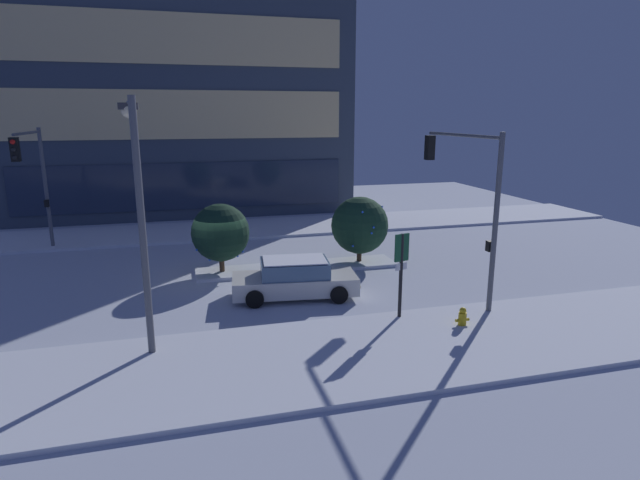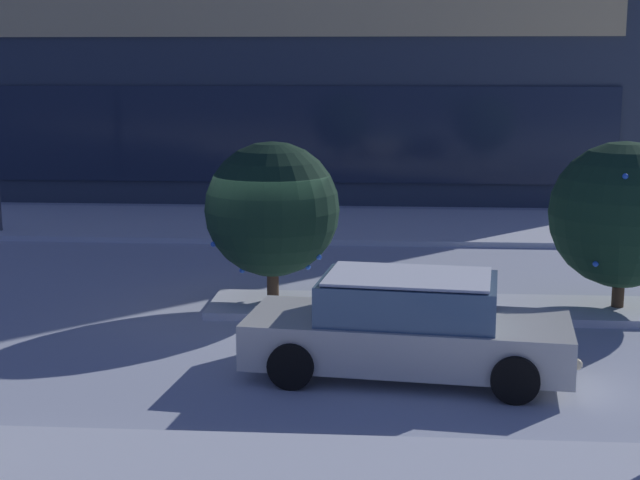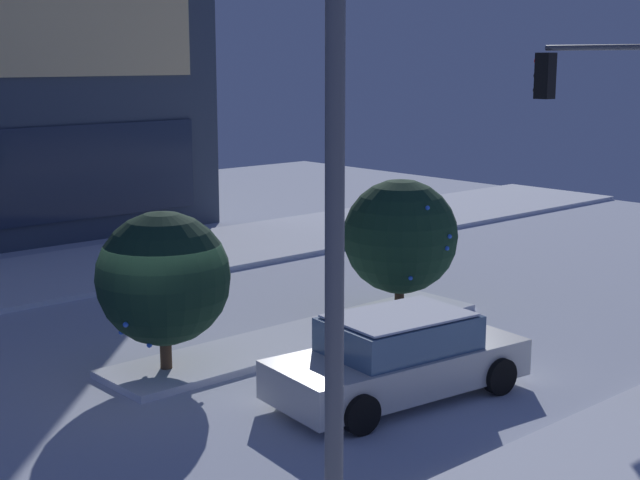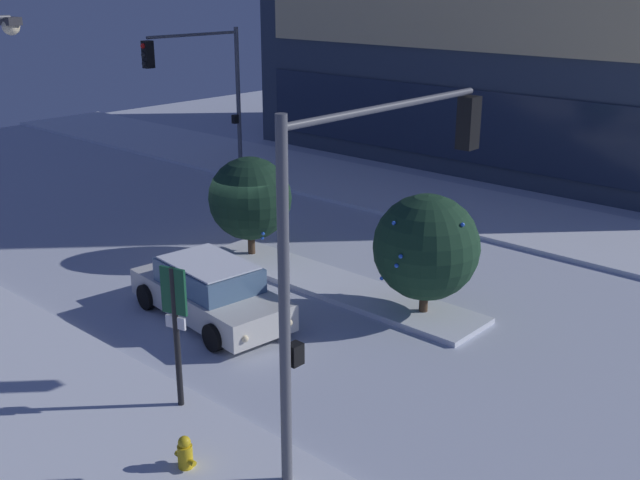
{
  "view_description": "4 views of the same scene",
  "coord_description": "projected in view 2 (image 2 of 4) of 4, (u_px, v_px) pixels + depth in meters",
  "views": [
    {
      "loc": [
        -1.4,
        -21.93,
        6.79
      ],
      "look_at": [
        3.95,
        -2.32,
        1.87
      ],
      "focal_mm": 29.27,
      "sensor_mm": 36.0,
      "label": 1
    },
    {
      "loc": [
        2.3,
        -16.93,
        4.54
      ],
      "look_at": [
        1.14,
        -0.57,
        1.43
      ],
      "focal_mm": 53.33,
      "sensor_mm": 36.0,
      "label": 2
    },
    {
      "loc": [
        -8.63,
        -14.05,
        5.83
      ],
      "look_at": [
        2.84,
        -1.23,
        2.43
      ],
      "focal_mm": 51.91,
      "sensor_mm": 36.0,
      "label": 3
    },
    {
      "loc": [
        16.27,
        -14.52,
        8.02
      ],
      "look_at": [
        4.73,
        -1.78,
        2.1
      ],
      "focal_mm": 42.64,
      "sensor_mm": 36.0,
      "label": 4
    }
  ],
  "objects": [
    {
      "name": "ground",
      "position": [
        261.0,
        309.0,
        17.6
      ],
      "size": [
        52.0,
        52.0,
        0.0
      ],
      "primitive_type": "plane",
      "color": "silver"
    },
    {
      "name": "car_near",
      "position": [
        408.0,
        327.0,
        13.84
      ],
      "size": [
        4.92,
        2.49,
        1.49
      ],
      "rotation": [
        0.0,
        0.0,
        -0.12
      ],
      "color": "silver",
      "rests_on": "ground"
    },
    {
      "name": "median_strip",
      "position": [
        455.0,
        308.0,
        17.39
      ],
      "size": [
        9.0,
        1.8,
        0.14
      ],
      "primitive_type": "cube",
      "color": "silver",
      "rests_on": "ground"
    },
    {
      "name": "curb_strip_far",
      "position": [
        303.0,
        225.0,
        26.24
      ],
      "size": [
        52.0,
        5.2,
        0.14
      ],
      "primitive_type": "cube",
      "color": "silver",
      "rests_on": "ground"
    },
    {
      "name": "decorated_tree_median",
      "position": [
        272.0,
        209.0,
        17.37
      ],
      "size": [
        2.48,
        2.48,
        3.1
      ],
      "color": "#473323",
      "rests_on": "ground"
    },
    {
      "name": "decorated_tree_left_of_median",
      "position": [
        623.0,
        215.0,
        16.93
      ],
      "size": [
        2.62,
        2.68,
        3.15
      ],
      "color": "#473323",
      "rests_on": "ground"
    }
  ]
}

